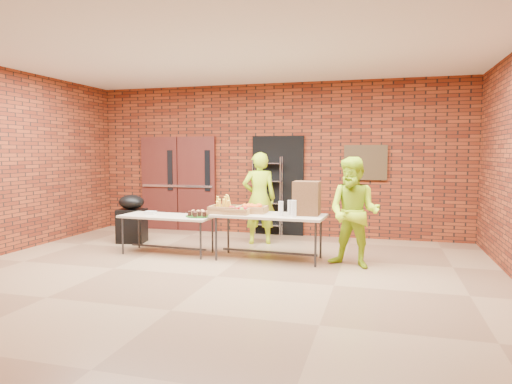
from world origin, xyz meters
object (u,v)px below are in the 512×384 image
covered_grill (132,219)px  volunteer_woman (259,198)px  wire_rack (267,196)px  table_right (269,218)px  coffee_dispenser (307,198)px  table_left (168,218)px  volunteer_man (354,212)px

covered_grill → volunteer_woman: size_ratio=0.53×
wire_rack → table_right: 2.19m
coffee_dispenser → table_right: bearing=-171.9°
coffee_dispenser → covered_grill: size_ratio=0.59×
coffee_dispenser → wire_rack: bearing=119.8°
covered_grill → wire_rack: bearing=20.7°
table_left → covered_grill: size_ratio=1.79×
covered_grill → volunteer_woman: volunteer_woman is taller
coffee_dispenser → volunteer_man: size_ratio=0.32×
table_left → covered_grill: covered_grill is taller
wire_rack → volunteer_man: size_ratio=0.99×
coffee_dispenser → volunteer_woman: size_ratio=0.31×
table_right → volunteer_man: (1.36, -0.13, 0.16)m
volunteer_woman → volunteer_man: bearing=124.2°
table_left → covered_grill: bearing=151.2°
table_right → volunteer_woman: (-0.50, 1.22, 0.19)m
table_left → coffee_dispenser: coffee_dispenser is taller
table_left → table_right: 1.80m
volunteer_woman → coffee_dispenser: bearing=114.3°
wire_rack → volunteer_man: bearing=-38.9°
covered_grill → volunteer_woman: bearing=2.1°
covered_grill → volunteer_man: 4.38m
wire_rack → table_left: size_ratio=1.00×
table_left → volunteer_woman: volunteer_woman is taller
table_left → covered_grill: (-1.12, 0.70, -0.15)m
volunteer_woman → volunteer_man: volunteer_woman is taller
table_left → volunteer_woman: (1.30, 1.26, 0.27)m
covered_grill → volunteer_woman: (2.42, 0.55, 0.41)m
wire_rack → volunteer_man: (1.92, -2.24, 0.01)m
table_left → coffee_dispenser: size_ratio=3.05×
wire_rack → table_left: 2.49m
wire_rack → volunteer_woman: (0.06, -0.89, 0.05)m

